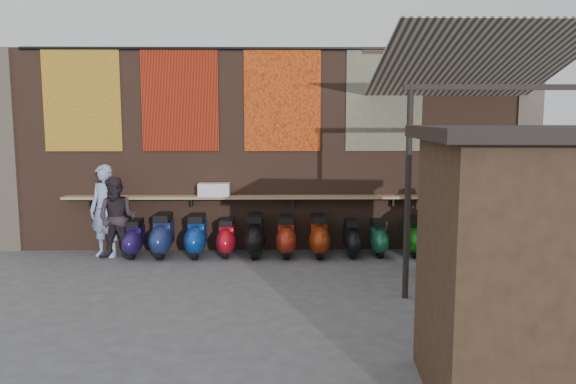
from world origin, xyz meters
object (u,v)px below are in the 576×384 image
object	(u,v)px
scooter_stool_3	(227,238)
scooter_stool_8	(378,238)
scooter_stool_9	(412,236)
scooter_stool_1	(163,235)
market_stall	(557,274)
shopper_tan	(476,227)
diner_right	(117,218)
scooter_stool_10	(443,236)
diner_left	(105,211)
scooter_stool_5	(286,237)
scooter_stool_0	(134,239)
scooter_stool_4	(255,236)
scooter_stool_2	(197,236)
shelf_box	(214,190)
shopper_navy	(469,232)
scooter_stool_7	(351,238)
scooter_stool_6	(319,236)

from	to	relation	value
scooter_stool_3	scooter_stool_8	world-z (taller)	scooter_stool_3
scooter_stool_9	scooter_stool_3	bearing A→B (deg)	-179.80
scooter_stool_1	market_stall	xyz separation A→B (m)	(4.79, -5.64, 0.82)
shopper_tan	market_stall	size ratio (longest dim) A/B	0.70
diner_right	scooter_stool_9	bearing A→B (deg)	9.98
scooter_stool_9	scooter_stool_10	xyz separation A→B (m)	(0.59, -0.04, 0.01)
diner_left	scooter_stool_5	bearing A→B (deg)	18.67
scooter_stool_0	scooter_stool_9	xyz separation A→B (m)	(5.37, 0.05, 0.01)
scooter_stool_4	scooter_stool_9	distance (m)	3.06
scooter_stool_2	scooter_stool_4	distance (m)	1.12
scooter_stool_10	diner_right	world-z (taller)	diner_right
scooter_stool_1	market_stall	bearing A→B (deg)	-49.62
shelf_box	diner_left	distance (m)	2.10
shelf_box	scooter_stool_0	xyz separation A→B (m)	(-1.50, -0.32, -0.90)
diner_right	scooter_stool_10	bearing A→B (deg)	9.33
scooter_stool_10	scooter_stool_2	bearing A→B (deg)	-179.90
market_stall	scooter_stool_8	bearing A→B (deg)	100.13
scooter_stool_3	market_stall	world-z (taller)	market_stall
shelf_box	shopper_navy	bearing A→B (deg)	-24.14
scooter_stool_7	shelf_box	bearing A→B (deg)	172.53
scooter_stool_3	scooter_stool_5	bearing A→B (deg)	-2.59
scooter_stool_10	scooter_stool_7	bearing A→B (deg)	-178.63
scooter_stool_1	scooter_stool_10	size ratio (longest dim) A/B	1.09
scooter_stool_4	scooter_stool_7	size ratio (longest dim) A/B	1.15
scooter_stool_9	shopper_tan	world-z (taller)	shopper_tan
shopper_tan	scooter_stool_10	bearing A→B (deg)	71.37
scooter_stool_7	scooter_stool_1	bearing A→B (deg)	179.50
scooter_stool_6	scooter_stool_7	distance (m)	0.63
diner_left	shopper_tan	size ratio (longest dim) A/B	1.04
shelf_box	shopper_tan	xyz separation A→B (m)	(4.54, -1.85, -0.40)
scooter_stool_10	shopper_tan	xyz separation A→B (m)	(0.08, -1.55, 0.48)
shelf_box	diner_left	xyz separation A→B (m)	(-2.05, -0.30, -0.37)
shelf_box	scooter_stool_5	xyz separation A→B (m)	(1.41, -0.33, -0.87)
market_stall	scooter_stool_5	bearing A→B (deg)	117.06
scooter_stool_2	scooter_stool_0	bearing A→B (deg)	-179.94
scooter_stool_0	diner_right	xyz separation A→B (m)	(-0.26, -0.20, 0.43)
scooter_stool_3	scooter_stool_5	size ratio (longest dim) A/B	0.93
scooter_stool_0	scooter_stool_4	bearing A→B (deg)	-0.04
scooter_stool_10	market_stall	distance (m)	5.75
shelf_box	scooter_stool_1	size ratio (longest dim) A/B	0.70
scooter_stool_8	diner_left	bearing A→B (deg)	-179.75
scooter_stool_4	scooter_stool_9	bearing A→B (deg)	1.03
scooter_stool_10	diner_right	xyz separation A→B (m)	(-6.23, -0.21, 0.40)
scooter_stool_5	scooter_stool_1	bearing A→B (deg)	179.76
diner_left	diner_right	distance (m)	0.37
scooter_stool_2	market_stall	bearing A→B (deg)	-53.70
scooter_stool_2	scooter_stool_6	size ratio (longest dim) A/B	1.01
scooter_stool_4	shopper_tan	xyz separation A→B (m)	(3.73, -1.54, 0.46)
scooter_stool_2	diner_right	bearing A→B (deg)	-172.13
diner_right	scooter_stool_6	bearing A→B (deg)	10.02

